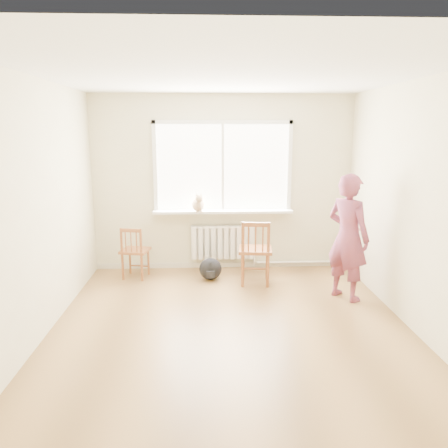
{
  "coord_description": "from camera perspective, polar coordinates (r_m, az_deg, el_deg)",
  "views": [
    {
      "loc": [
        -0.27,
        -4.49,
        2.17
      ],
      "look_at": [
        -0.02,
        1.2,
        0.94
      ],
      "focal_mm": 35.0,
      "sensor_mm": 36.0,
      "label": 1
    }
  ],
  "objects": [
    {
      "name": "floor",
      "position": [
        4.99,
        0.89,
        -13.53
      ],
      "size": [
        4.5,
        4.5,
        0.0
      ],
      "primitive_type": "plane",
      "color": "olive",
      "rests_on": "ground"
    },
    {
      "name": "chair_right",
      "position": [
        6.2,
        4.12,
        -3.71
      ],
      "size": [
        0.51,
        0.49,
        0.93
      ],
      "rotation": [
        0.0,
        0.0,
        3.03
      ],
      "color": "brown",
      "rests_on": "floor"
    },
    {
      "name": "backpack",
      "position": [
        6.45,
        -1.79,
        -5.88
      ],
      "size": [
        0.38,
        0.32,
        0.33
      ],
      "primitive_type": "ellipsoid",
      "rotation": [
        0.0,
        0.0,
        -0.26
      ],
      "color": "black",
      "rests_on": "floor"
    },
    {
      "name": "heating_pipe",
      "position": [
        7.16,
        9.93,
        -4.93
      ],
      "size": [
        1.4,
        0.04,
        0.04
      ],
      "primitive_type": "cylinder",
      "rotation": [
        0.0,
        1.57,
        0.0
      ],
      "color": "silver",
      "rests_on": "back_wall"
    },
    {
      "name": "cat",
      "position": [
        6.63,
        -3.39,
        2.69
      ],
      "size": [
        0.23,
        0.45,
        0.3
      ],
      "rotation": [
        0.0,
        0.0,
        0.12
      ],
      "color": "#CBAF8A",
      "rests_on": "windowsill"
    },
    {
      "name": "person",
      "position": [
        5.8,
        15.88,
        -1.67
      ],
      "size": [
        0.67,
        0.71,
        1.64
      ],
      "primitive_type": "imported",
      "rotation": [
        0.0,
        0.0,
        2.2
      ],
      "color": "#B43C3D",
      "rests_on": "floor"
    },
    {
      "name": "chair_left",
      "position": [
        6.58,
        -11.65,
        -3.67
      ],
      "size": [
        0.45,
        0.44,
        0.78
      ],
      "rotation": [
        0.0,
        0.0,
        2.94
      ],
      "color": "brown",
      "rests_on": "floor"
    },
    {
      "name": "window",
      "position": [
        6.73,
        -0.18,
        7.92
      ],
      "size": [
        2.12,
        0.05,
        1.42
      ],
      "color": "white",
      "rests_on": "back_wall"
    },
    {
      "name": "windowsill",
      "position": [
        6.75,
        -0.14,
        1.65
      ],
      "size": [
        2.15,
        0.22,
        0.04
      ],
      "primitive_type": "cube",
      "color": "white",
      "rests_on": "back_wall"
    },
    {
      "name": "radiator",
      "position": [
        6.87,
        -0.15,
        -2.35
      ],
      "size": [
        1.0,
        0.12,
        0.55
      ],
      "color": "white",
      "rests_on": "back_wall"
    },
    {
      "name": "back_wall",
      "position": [
        6.79,
        -0.18,
        5.3
      ],
      "size": [
        4.0,
        0.01,
        2.7
      ],
      "primitive_type": "cube",
      "color": "beige",
      "rests_on": "ground"
    },
    {
      "name": "ceiling",
      "position": [
        4.53,
        1.01,
        18.98
      ],
      "size": [
        4.5,
        4.5,
        0.0
      ],
      "primitive_type": "plane",
      "rotation": [
        3.14,
        0.0,
        0.0
      ],
      "color": "white",
      "rests_on": "back_wall"
    },
    {
      "name": "baseboard",
      "position": [
        7.05,
        -0.17,
        -5.34
      ],
      "size": [
        4.0,
        0.03,
        0.08
      ],
      "primitive_type": "cube",
      "color": "beige",
      "rests_on": "ground"
    }
  ]
}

